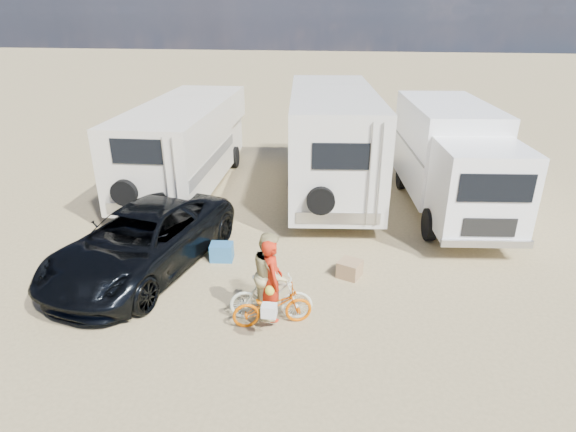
# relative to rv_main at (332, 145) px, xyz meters

# --- Properties ---
(ground) EXTENTS (140.00, 140.00, 0.00)m
(ground) POSITION_rel_rv_main_xyz_m (-0.24, -7.49, -1.77)
(ground) COLOR tan
(ground) RESTS_ON ground
(rv_main) EXTENTS (3.48, 7.89, 3.53)m
(rv_main) POSITION_rel_rv_main_xyz_m (0.00, 0.00, 0.00)
(rv_main) COLOR white
(rv_main) RESTS_ON ground
(rv_left) EXTENTS (2.84, 8.10, 2.99)m
(rv_left) POSITION_rel_rv_main_xyz_m (-5.15, 0.10, -0.27)
(rv_left) COLOR beige
(rv_left) RESTS_ON ground
(box_truck) EXTENTS (3.06, 7.12, 3.24)m
(box_truck) POSITION_rel_rv_main_xyz_m (3.76, -1.06, -0.14)
(box_truck) COLOR white
(box_truck) RESTS_ON ground
(dark_suv) EXTENTS (3.73, 5.98, 1.54)m
(dark_suv) POSITION_rel_rv_main_xyz_m (-4.28, -5.86, -0.99)
(dark_suv) COLOR black
(dark_suv) RESTS_ON ground
(bike_man) EXTENTS (1.72, 1.05, 0.85)m
(bike_man) POSITION_rel_rv_main_xyz_m (-0.77, -7.68, -1.34)
(bike_man) COLOR #CB5300
(bike_man) RESTS_ON ground
(bike_woman) EXTENTS (1.77, 0.71, 1.03)m
(bike_woman) POSITION_rel_rv_main_xyz_m (-0.82, -7.52, -1.25)
(bike_woman) COLOR silver
(bike_woman) RESTS_ON ground
(rider_man) EXTENTS (0.59, 0.73, 1.74)m
(rider_man) POSITION_rel_rv_main_xyz_m (-0.77, -7.68, -0.90)
(rider_man) COLOR red
(rider_man) RESTS_ON ground
(rider_woman) EXTENTS (0.80, 0.96, 1.81)m
(rider_woman) POSITION_rel_rv_main_xyz_m (-0.82, -7.52, -0.86)
(rider_woman) COLOR tan
(rider_woman) RESTS_ON ground
(bike_parked) EXTENTS (1.81, 1.37, 0.91)m
(bike_parked) POSITION_rel_rv_main_xyz_m (3.93, -2.46, -1.31)
(bike_parked) COLOR #292B29
(bike_parked) RESTS_ON ground
(cooler) EXTENTS (0.61, 0.47, 0.46)m
(cooler) POSITION_rel_rv_main_xyz_m (-2.50, -5.17, -1.54)
(cooler) COLOR #29639A
(cooler) RESTS_ON ground
(crate) EXTENTS (0.66, 0.66, 0.40)m
(crate) POSITION_rel_rv_main_xyz_m (0.77, -5.56, -1.56)
(crate) COLOR #96734E
(crate) RESTS_ON ground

